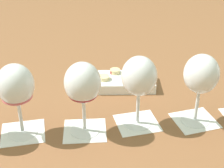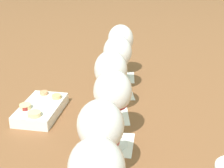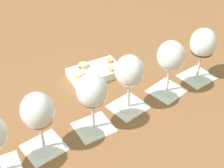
# 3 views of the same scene
# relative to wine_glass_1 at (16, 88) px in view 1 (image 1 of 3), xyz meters

# --- Properties ---
(ground_plane) EXTENTS (8.00, 8.00, 0.00)m
(ground_plane) POSITION_rel_wine_glass_1_xyz_m (0.19, -0.07, -0.12)
(ground_plane) COLOR brown
(tasting_card_1) EXTENTS (0.12, 0.11, 0.00)m
(tasting_card_1) POSITION_rel_wine_glass_1_xyz_m (0.00, 0.00, -0.12)
(tasting_card_1) COLOR white
(tasting_card_1) RESTS_ON ground_plane
(tasting_card_2) EXTENTS (0.13, 0.12, 0.00)m
(tasting_card_2) POSITION_rel_wine_glass_1_xyz_m (0.13, -0.06, -0.12)
(tasting_card_2) COLOR white
(tasting_card_2) RESTS_ON ground_plane
(tasting_card_3) EXTENTS (0.12, 0.11, 0.00)m
(tasting_card_3) POSITION_rel_wine_glass_1_xyz_m (0.26, -0.09, -0.12)
(tasting_card_3) COLOR white
(tasting_card_3) RESTS_ON ground_plane
(tasting_card_4) EXTENTS (0.11, 0.11, 0.00)m
(tasting_card_4) POSITION_rel_wine_glass_1_xyz_m (0.39, -0.14, -0.12)
(tasting_card_4) COLOR white
(tasting_card_4) RESTS_ON ground_plane
(wine_glass_1) EXTENTS (0.08, 0.08, 0.17)m
(wine_glass_1) POSITION_rel_wine_glass_1_xyz_m (0.00, 0.00, 0.00)
(wine_glass_1) COLOR white
(wine_glass_1) RESTS_ON tasting_card_1
(wine_glass_2) EXTENTS (0.08, 0.08, 0.17)m
(wine_glass_2) POSITION_rel_wine_glass_1_xyz_m (0.13, -0.06, -0.00)
(wine_glass_2) COLOR white
(wine_glass_2) RESTS_ON tasting_card_2
(wine_glass_3) EXTENTS (0.08, 0.08, 0.17)m
(wine_glass_3) POSITION_rel_wine_glass_1_xyz_m (0.26, -0.09, -0.00)
(wine_glass_3) COLOR white
(wine_glass_3) RESTS_ON tasting_card_3
(wine_glass_4) EXTENTS (0.08, 0.08, 0.17)m
(wine_glass_4) POSITION_rel_wine_glass_1_xyz_m (0.39, -0.14, -0.00)
(wine_glass_4) COLOR white
(wine_glass_4) RESTS_ON tasting_card_4
(snack_dish) EXTENTS (0.19, 0.16, 0.04)m
(snack_dish) POSITION_rel_wine_glass_1_xyz_m (0.32, 0.08, -0.11)
(snack_dish) COLOR white
(snack_dish) RESTS_ON ground_plane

